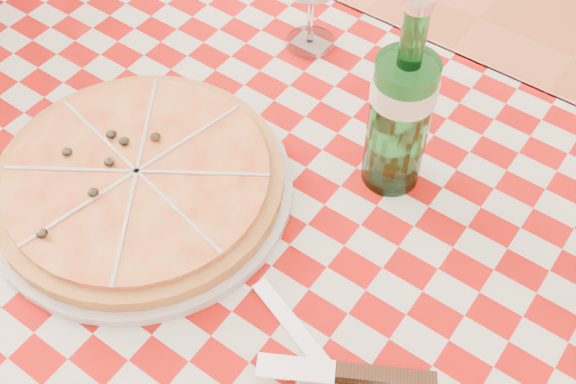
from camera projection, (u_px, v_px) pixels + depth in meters
name	position (u px, v px, depth m)	size (l,w,h in m)	color
dining_table	(273.00, 308.00, 0.90)	(1.20, 0.80, 0.75)	brown
tablecloth	(272.00, 268.00, 0.82)	(1.30, 0.90, 0.01)	#9B0B09
pizza_plate	(139.00, 179.00, 0.87)	(0.37, 0.37, 0.05)	#CB9143
water_bottle	(403.00, 98.00, 0.80)	(0.08, 0.08, 0.27)	#175F24
cutlery	(335.00, 373.00, 0.73)	(0.25, 0.21, 0.03)	silver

